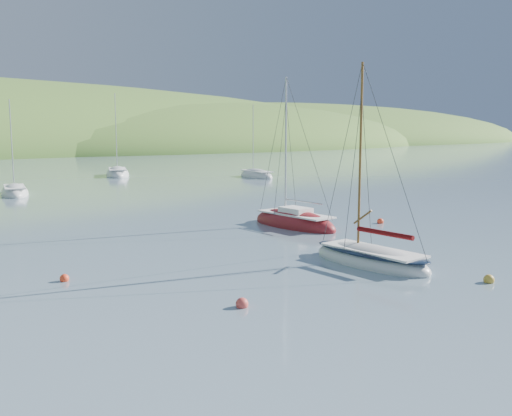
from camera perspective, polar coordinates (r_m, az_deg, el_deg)
ground at (r=24.70m, az=10.96°, el=-7.25°), size 700.00×700.00×0.00m
daysailer_white at (r=27.89m, az=11.38°, el=-5.05°), size 2.54×6.68×10.21m
sloop_red at (r=37.97m, az=3.83°, el=-1.54°), size 2.51×7.22×10.67m
distant_sloop_a at (r=61.25m, az=-22.98°, el=1.38°), size 4.19×7.55×10.21m
distant_sloop_b at (r=82.19m, az=-13.67°, el=3.28°), size 6.36×9.25×12.48m
distant_sloop_d at (r=77.53m, az=0.03°, el=3.23°), size 3.93×7.82×10.66m
mooring_buoys at (r=27.51m, az=7.16°, el=-5.37°), size 22.94×13.16×0.47m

